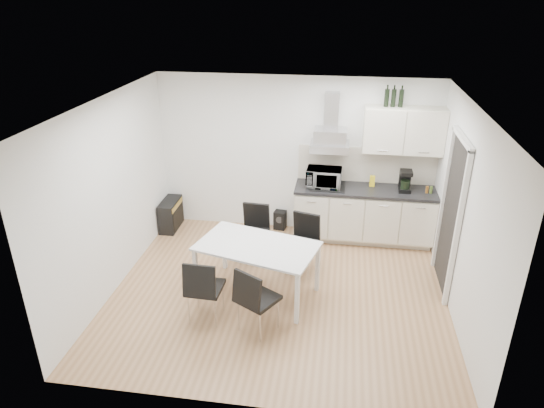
{
  "coord_description": "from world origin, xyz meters",
  "views": [
    {
      "loc": [
        0.73,
        -5.51,
        3.87
      ],
      "look_at": [
        -0.17,
        0.5,
        1.1
      ],
      "focal_mm": 32.0,
      "sensor_mm": 36.0,
      "label": 1
    }
  ],
  "objects_px": {
    "dining_table": "(257,250)",
    "chair_near_right": "(258,299)",
    "chair_far_right": "(302,245)",
    "chair_near_left": "(205,288)",
    "chair_far_left": "(253,235)",
    "kitchenette": "(367,193)",
    "floor_speaker": "(280,220)",
    "guitar_amp": "(171,214)"
  },
  "relations": [
    {
      "from": "dining_table",
      "to": "chair_near_right",
      "type": "xyz_separation_m",
      "value": [
        0.14,
        -0.75,
        -0.24
      ]
    },
    {
      "from": "chair_far_right",
      "to": "chair_near_left",
      "type": "relative_size",
      "value": 1.0
    },
    {
      "from": "chair_far_left",
      "to": "chair_near_right",
      "type": "xyz_separation_m",
      "value": [
        0.35,
        -1.59,
        0.0
      ]
    },
    {
      "from": "chair_far_right",
      "to": "chair_near_right",
      "type": "relative_size",
      "value": 1.0
    },
    {
      "from": "kitchenette",
      "to": "chair_far_left",
      "type": "xyz_separation_m",
      "value": [
        -1.67,
        -0.95,
        -0.39
      ]
    },
    {
      "from": "kitchenette",
      "to": "chair_near_left",
      "type": "distance_m",
      "value": 3.16
    },
    {
      "from": "chair_far_right",
      "to": "dining_table",
      "type": "bearing_deg",
      "value": 64.63
    },
    {
      "from": "chair_far_left",
      "to": "chair_near_right",
      "type": "height_order",
      "value": "same"
    },
    {
      "from": "kitchenette",
      "to": "chair_near_left",
      "type": "height_order",
      "value": "kitchenette"
    },
    {
      "from": "kitchenette",
      "to": "dining_table",
      "type": "xyz_separation_m",
      "value": [
        -1.46,
        -1.79,
        -0.15
      ]
    },
    {
      "from": "floor_speaker",
      "to": "dining_table",
      "type": "bearing_deg",
      "value": -82.8
    },
    {
      "from": "dining_table",
      "to": "chair_near_right",
      "type": "relative_size",
      "value": 1.95
    },
    {
      "from": "dining_table",
      "to": "chair_far_right",
      "type": "bearing_deg",
      "value": 64.56
    },
    {
      "from": "chair_far_right",
      "to": "chair_near_right",
      "type": "xyz_separation_m",
      "value": [
        -0.39,
        -1.38,
        0.0
      ]
    },
    {
      "from": "chair_far_left",
      "to": "chair_near_right",
      "type": "distance_m",
      "value": 1.63
    },
    {
      "from": "chair_far_left",
      "to": "floor_speaker",
      "type": "height_order",
      "value": "chair_far_left"
    },
    {
      "from": "chair_near_left",
      "to": "floor_speaker",
      "type": "relative_size",
      "value": 2.72
    },
    {
      "from": "dining_table",
      "to": "guitar_amp",
      "type": "height_order",
      "value": "dining_table"
    },
    {
      "from": "chair_near_left",
      "to": "floor_speaker",
      "type": "bearing_deg",
      "value": 79.26
    },
    {
      "from": "floor_speaker",
      "to": "chair_near_left",
      "type": "bearing_deg",
      "value": -94.31
    },
    {
      "from": "dining_table",
      "to": "chair_near_right",
      "type": "bearing_deg",
      "value": -64.04
    },
    {
      "from": "kitchenette",
      "to": "guitar_amp",
      "type": "xyz_separation_m",
      "value": [
        -3.28,
        -0.08,
        -0.58
      ]
    },
    {
      "from": "guitar_amp",
      "to": "chair_near_right",
      "type": "bearing_deg",
      "value": -52.28
    },
    {
      "from": "kitchenette",
      "to": "chair_far_right",
      "type": "bearing_deg",
      "value": -128.56
    },
    {
      "from": "dining_table",
      "to": "guitar_amp",
      "type": "distance_m",
      "value": 2.53
    },
    {
      "from": "dining_table",
      "to": "chair_far_left",
      "type": "xyz_separation_m",
      "value": [
        -0.21,
        0.84,
        -0.24
      ]
    },
    {
      "from": "dining_table",
      "to": "guitar_amp",
      "type": "xyz_separation_m",
      "value": [
        -1.82,
        1.71,
        -0.42
      ]
    },
    {
      "from": "dining_table",
      "to": "chair_far_left",
      "type": "height_order",
      "value": "chair_far_left"
    },
    {
      "from": "kitchenette",
      "to": "floor_speaker",
      "type": "bearing_deg",
      "value": 173.35
    },
    {
      "from": "chair_near_left",
      "to": "chair_near_right",
      "type": "xyz_separation_m",
      "value": [
        0.69,
        -0.13,
        0.0
      ]
    },
    {
      "from": "kitchenette",
      "to": "floor_speaker",
      "type": "xyz_separation_m",
      "value": [
        -1.42,
        0.17,
        -0.67
      ]
    },
    {
      "from": "floor_speaker",
      "to": "chair_near_right",
      "type": "bearing_deg",
      "value": -79.37
    },
    {
      "from": "chair_near_right",
      "to": "floor_speaker",
      "type": "height_order",
      "value": "chair_near_right"
    },
    {
      "from": "kitchenette",
      "to": "chair_far_left",
      "type": "distance_m",
      "value": 1.96
    },
    {
      "from": "dining_table",
      "to": "floor_speaker",
      "type": "height_order",
      "value": "dining_table"
    },
    {
      "from": "chair_far_left",
      "to": "floor_speaker",
      "type": "bearing_deg",
      "value": -99.12
    },
    {
      "from": "chair_near_right",
      "to": "guitar_amp",
      "type": "xyz_separation_m",
      "value": [
        -1.96,
        2.46,
        -0.19
      ]
    },
    {
      "from": "dining_table",
      "to": "chair_near_left",
      "type": "height_order",
      "value": "chair_near_left"
    },
    {
      "from": "kitchenette",
      "to": "chair_near_right",
      "type": "bearing_deg",
      "value": -117.42
    },
    {
      "from": "chair_far_right",
      "to": "guitar_amp",
      "type": "height_order",
      "value": "chair_far_right"
    },
    {
      "from": "chair_near_right",
      "to": "floor_speaker",
      "type": "bearing_deg",
      "value": 122.58
    },
    {
      "from": "chair_far_left",
      "to": "floor_speaker",
      "type": "distance_m",
      "value": 1.18
    }
  ]
}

